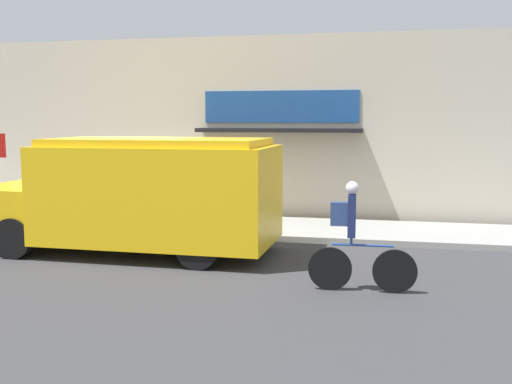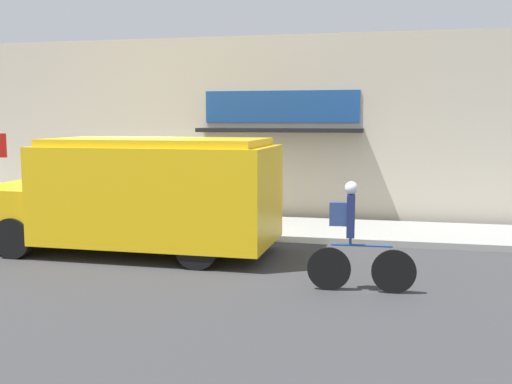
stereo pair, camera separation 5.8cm
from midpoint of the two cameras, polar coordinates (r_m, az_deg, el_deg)
ground_plane at (r=13.79m, az=-10.64°, el=-4.15°), size 70.00×70.00×0.00m
sidewalk at (r=14.92m, az=-8.74°, el=-3.00°), size 28.00×2.52×0.14m
storefront at (r=16.20m, az=-6.57°, el=6.04°), size 17.89×0.84×4.75m
school_bus at (r=11.91m, az=-10.94°, el=-0.21°), size 5.96×2.75×2.26m
cyclist at (r=9.24m, az=9.48°, el=-4.51°), size 1.65×0.20×1.70m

